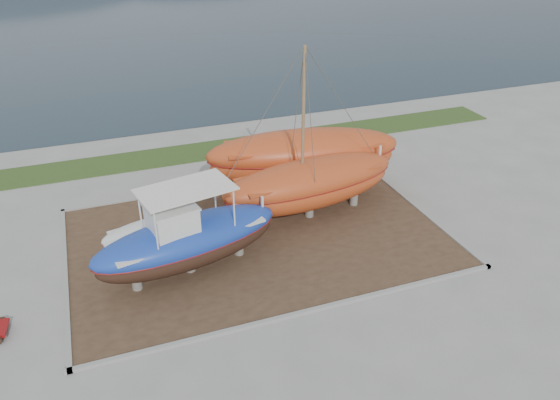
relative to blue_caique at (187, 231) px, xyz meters
name	(u,v)px	position (x,y,z in m)	size (l,w,h in m)	color
ground	(286,284)	(3.75, -2.40, -2.14)	(140.00, 140.00, 0.00)	gray
dirt_patch	(258,237)	(3.75, 1.60, -2.11)	(18.00, 12.00, 0.06)	#422D1E
curb_frame	(258,237)	(3.75, 1.60, -2.06)	(18.60, 12.60, 0.15)	gray
grass_strip	(204,151)	(3.75, 13.10, -2.10)	(44.00, 3.00, 0.08)	#284219
sea	(119,15)	(3.75, 67.60, -2.14)	(260.00, 100.00, 0.04)	#1B2A36
blue_caique	(187,231)	(0.00, 0.00, 0.00)	(8.64, 2.70, 4.16)	#1B3EAA
white_dinghy	(147,235)	(-1.53, 2.65, -1.43)	(4.30, 1.61, 1.29)	silver
orange_sailboat	(312,137)	(6.97, 2.62, 2.45)	(9.80, 2.89, 9.05)	#B0411B
orange_bare_hull	(304,162)	(7.77, 5.42, -0.28)	(10.99, 3.30, 3.60)	#B0411B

